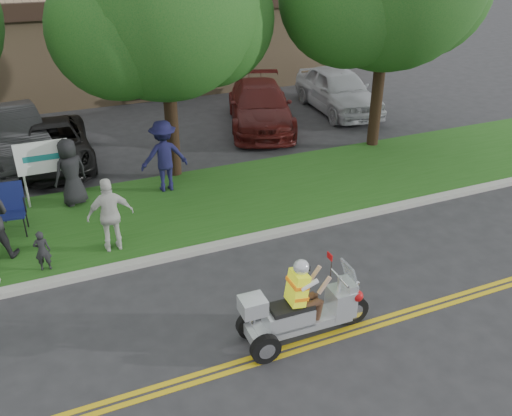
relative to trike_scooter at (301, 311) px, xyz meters
name	(u,v)px	position (x,y,z in m)	size (l,w,h in m)	color
ground	(263,336)	(-0.57, 0.27, -0.55)	(120.00, 120.00, 0.00)	#28282B
centerline_near	(277,357)	(-0.57, -0.31, -0.54)	(60.00, 0.10, 0.01)	gold
centerline_far	(273,351)	(-0.57, -0.15, -0.54)	(60.00, 0.10, 0.01)	gold
curb	(206,248)	(-0.57, 3.32, -0.49)	(60.00, 0.25, 0.12)	#A8A89E
grass_verge	(178,207)	(-0.57, 5.47, -0.49)	(60.00, 4.00, 0.10)	#205215
commercial_building	(133,35)	(1.43, 19.25, 1.46)	(18.00, 8.20, 4.00)	#9E7F5B
tree_mid	(165,12)	(-0.02, 7.51, 3.89)	(5.88, 4.80, 7.05)	#332114
business_sign	(43,161)	(-3.47, 6.87, 0.71)	(1.25, 0.06, 1.75)	silver
trike_scooter	(301,311)	(0.00, 0.00, 0.00)	(2.39, 0.80, 1.57)	black
lawn_chair_b	(10,206)	(-4.34, 5.73, 0.20)	(0.67, 0.69, 1.15)	black
spectator_adult_right	(110,215)	(-2.40, 4.03, 0.38)	(0.97, 0.40, 1.65)	silver
spectator_chair_a	(164,156)	(-0.57, 6.55, 0.50)	(1.22, 0.70, 1.89)	#16163E
spectator_chair_b	(71,172)	(-2.90, 6.64, 0.41)	(0.83, 0.54, 1.70)	black
child_left	(42,251)	(-3.83, 3.78, 0.00)	(0.32, 0.21, 0.88)	black
parked_car_left	(12,135)	(-4.16, 10.72, 0.23)	(1.64, 4.70, 1.55)	#2D2D2F
parked_car_mid	(54,145)	(-3.07, 9.80, 0.07)	(2.05, 4.46, 1.24)	black
parked_car_right	(260,106)	(3.93, 10.58, 0.21)	(2.11, 5.19, 1.50)	#4F1412
parked_car_far_right	(338,90)	(7.43, 11.13, 0.28)	(1.95, 4.85, 1.65)	#AEB0B6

